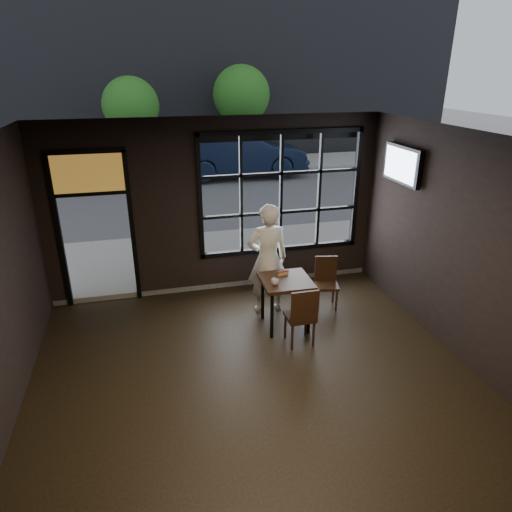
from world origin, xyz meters
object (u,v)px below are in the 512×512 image
object	(u,v)px
cafe_table	(285,303)
navy_car	(241,154)
chair_near	(300,315)
man	(267,259)

from	to	relation	value
cafe_table	navy_car	size ratio (longest dim) A/B	0.17
chair_near	navy_car	xyz separation A→B (m)	(1.57, 11.33, 0.43)
chair_near	navy_car	world-z (taller)	navy_car
navy_car	chair_near	bearing A→B (deg)	172.39
man	navy_car	distance (m)	10.38
chair_near	navy_car	distance (m)	11.44
chair_near	cafe_table	bearing A→B (deg)	-82.99
cafe_table	chair_near	xyz separation A→B (m)	(0.06, -0.52, 0.06)
chair_near	man	size ratio (longest dim) A/B	0.50
chair_near	navy_car	bearing A→B (deg)	-97.97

